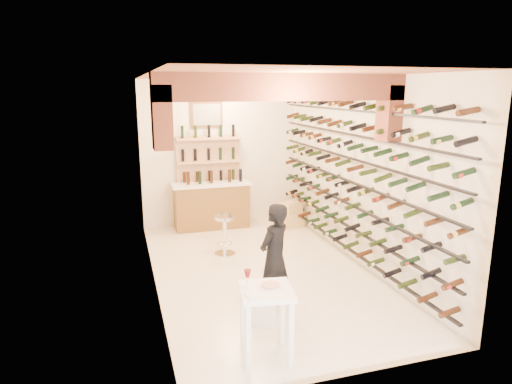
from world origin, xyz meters
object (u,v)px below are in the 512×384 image
wine_rack (347,176)px  crate_lower (291,220)px  tasting_table (266,301)px  person (274,257)px  white_stool (264,307)px  chrome_barstool (225,232)px  back_counter (212,204)px

wine_rack → crate_lower: size_ratio=10.71×
tasting_table → person: person is taller
wine_rack → white_stool: bearing=-141.2°
white_stool → tasting_table: bearing=-106.9°
white_stool → chrome_barstool: (0.06, 2.54, 0.23)m
back_counter → tasting_table: 5.07m
wine_rack → back_counter: (-1.83, 2.65, -1.02)m
white_stool → person: person is taller
white_stool → back_counter: bearing=87.7°
tasting_table → crate_lower: bearing=74.3°
white_stool → person: (0.24, 0.30, 0.56)m
person → crate_lower: 3.91m
back_counter → person: person is taller
crate_lower → white_stool: bearing=-116.2°
crate_lower → person: bearing=-114.9°
wine_rack → chrome_barstool: size_ratio=7.65×
white_stool → crate_lower: bearing=63.8°
wine_rack → crate_lower: (-0.13, 2.20, -1.39)m
wine_rack → person: bearing=-143.4°
wine_rack → person: wine_rack is taller
tasting_table → white_stool: 0.96m
white_stool → crate_lower: (1.87, 3.81, -0.04)m
tasting_table → back_counter: bearing=94.3°
person → chrome_barstool: size_ratio=2.03×
back_counter → crate_lower: size_ratio=3.20×
wine_rack → person: size_ratio=3.77×
wine_rack → back_counter: wine_rack is taller
chrome_barstool → wine_rack: bearing=-25.6°
tasting_table → person: bearing=75.2°
crate_lower → wine_rack: bearing=-86.6°
back_counter → white_stool: bearing=-92.3°
person → tasting_table: bearing=30.7°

